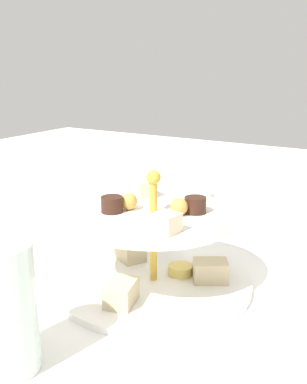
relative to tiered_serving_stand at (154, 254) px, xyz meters
name	(u,v)px	position (x,y,z in m)	size (l,w,h in m)	color
ground_plane	(154,286)	(0.00, 0.00, -0.05)	(2.40, 2.40, 0.00)	white
tiered_serving_stand	(154,254)	(0.00, 0.00, 0.00)	(0.28, 0.28, 0.17)	white
water_glass_tall_right	(4,308)	(-0.24, 0.03, 0.02)	(0.07, 0.07, 0.14)	silver
butter_knife_left	(6,247)	(-0.01, 0.29, -0.05)	(0.17, 0.01, 0.00)	silver
water_glass_mid_back	(198,213)	(0.21, 0.03, -0.01)	(0.06, 0.06, 0.09)	silver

